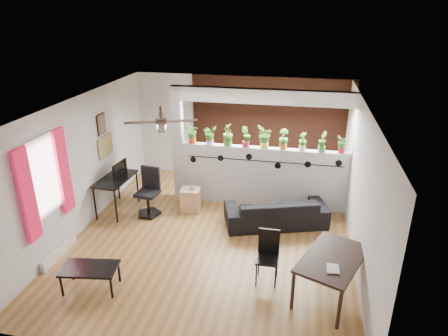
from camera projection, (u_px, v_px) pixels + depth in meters
room_shell at (212, 175)px, 7.28m from camera, size 6.30×7.10×2.90m
partition_wall at (263, 177)px, 8.74m from camera, size 3.60×0.18×1.35m
ceiling_header at (266, 97)px, 8.06m from camera, size 3.60×0.18×0.30m
pier_column at (178, 144)px, 8.84m from camera, size 0.22×0.20×2.60m
brick_panel at (270, 130)px, 9.83m from camera, size 3.90×0.05×2.60m
vine_decal at (263, 161)px, 8.49m from camera, size 3.31×0.01×0.30m
window_assembly at (45, 179)px, 6.58m from camera, size 0.09×1.30×1.55m
baseboard_heater at (59, 252)px, 7.12m from camera, size 0.08×1.00×0.18m
corkboard at (105, 146)px, 8.59m from camera, size 0.03×0.60×0.45m
framed_art at (101, 124)px, 8.35m from camera, size 0.03×0.34×0.44m
ceiling_fan at (161, 123)px, 6.77m from camera, size 1.19×1.19×0.43m
potted_plant_0 at (192, 133)px, 8.67m from camera, size 0.20×0.24×0.44m
potted_plant_1 at (210, 134)px, 8.60m from camera, size 0.28×0.28×0.43m
potted_plant_2 at (228, 134)px, 8.52m from camera, size 0.21×0.26×0.49m
potted_plant_3 at (246, 136)px, 8.46m from camera, size 0.27×0.23×0.45m
potted_plant_4 at (265, 136)px, 8.38m from camera, size 0.22×0.27×0.49m
potted_plant_5 at (284, 139)px, 8.32m from camera, size 0.23×0.19×0.43m
potted_plant_6 at (303, 141)px, 8.26m from camera, size 0.23×0.24×0.39m
potted_plant_7 at (322, 141)px, 8.18m from camera, size 0.23×0.26×0.43m
potted_plant_8 at (342, 144)px, 8.11m from camera, size 0.16×0.19×0.38m
sofa at (276, 212)px, 8.09m from camera, size 2.08×1.32×0.57m
cube_shelf at (191, 199)px, 8.66m from camera, size 0.44×0.40×0.50m
cup at (192, 187)px, 8.54m from camera, size 0.12×0.12×0.09m
computer_desk at (116, 181)px, 8.48m from camera, size 0.62×1.09×0.77m
monitor at (118, 171)px, 8.55m from camera, size 0.31×0.08×0.17m
office_chair at (149, 195)px, 8.42m from camera, size 0.53×0.53×1.03m
dining_table at (332, 261)px, 5.97m from camera, size 1.21×1.47×0.70m
book at (327, 268)px, 5.68m from camera, size 0.17×0.23×0.02m
folding_chair at (268, 251)px, 6.38m from camera, size 0.36×0.36×0.89m
coffee_table at (90, 270)px, 6.21m from camera, size 0.92×0.59×0.40m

